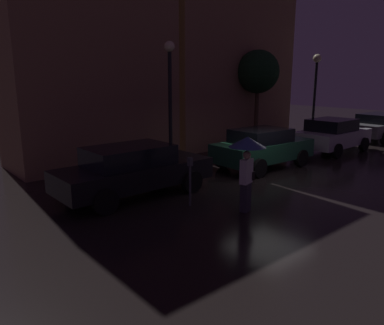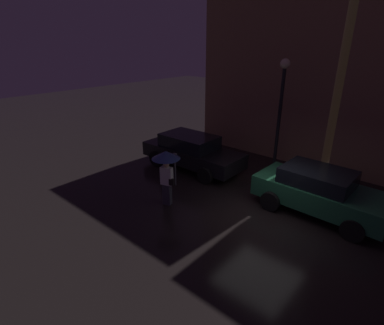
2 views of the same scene
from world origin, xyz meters
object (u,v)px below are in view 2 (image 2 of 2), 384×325
Objects in this scene: pedestrian_with_umbrella at (166,164)px; street_lamp_near at (281,100)px; parking_meter at (175,166)px; parked_car_green at (319,191)px; parked_car_black at (192,151)px.

street_lamp_near is at bearing -121.82° from pedestrian_with_umbrella.
pedestrian_with_umbrella is 5.51m from street_lamp_near.
street_lamp_near reaches higher than parking_meter.
parked_car_green is 0.89× the size of street_lamp_near.
parked_car_black is at bearing -79.54° from pedestrian_with_umbrella.
parked_car_green is (5.58, -0.18, 0.01)m from parked_car_black.
parked_car_black is 3.42m from pedestrian_with_umbrella.
parked_car_black is 2.36× the size of pedestrian_with_umbrella.
parking_meter is (-0.81, 1.25, -0.70)m from pedestrian_with_umbrella.
parking_meter is at bearing -72.98° from pedestrian_with_umbrella.
street_lamp_near reaches higher than pedestrian_with_umbrella.
parking_meter is 0.29× the size of street_lamp_near.
parked_car_black is 1.12× the size of parked_car_green.
pedestrian_with_umbrella reaches higher than parked_car_green.
parked_car_green reaches higher than parking_meter.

